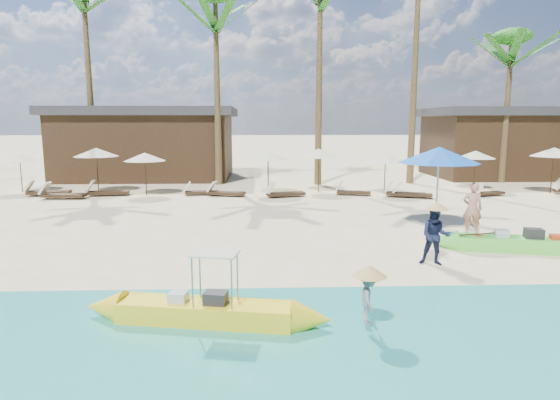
{
  "coord_description": "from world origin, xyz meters",
  "views": [
    {
      "loc": [
        -0.94,
        -11.74,
        3.39
      ],
      "look_at": [
        -0.42,
        2.0,
        1.11
      ],
      "focal_mm": 30.0,
      "sensor_mm": 36.0,
      "label": 1
    }
  ],
  "objects_px": {
    "green_canoe": "(517,243)",
    "tourist": "(472,208)",
    "yellow_canoe": "(205,312)",
    "blue_umbrella": "(439,155)"
  },
  "relations": [
    {
      "from": "yellow_canoe",
      "to": "tourist",
      "type": "height_order",
      "value": "tourist"
    },
    {
      "from": "green_canoe",
      "to": "tourist",
      "type": "xyz_separation_m",
      "value": [
        -0.37,
        1.96,
        0.59
      ]
    },
    {
      "from": "yellow_canoe",
      "to": "blue_umbrella",
      "type": "height_order",
      "value": "blue_umbrella"
    },
    {
      "from": "green_canoe",
      "to": "blue_umbrella",
      "type": "distance_m",
      "value": 3.51
    },
    {
      "from": "tourist",
      "to": "green_canoe",
      "type": "bearing_deg",
      "value": 114.82
    },
    {
      "from": "green_canoe",
      "to": "tourist",
      "type": "distance_m",
      "value": 2.08
    },
    {
      "from": "yellow_canoe",
      "to": "tourist",
      "type": "bearing_deg",
      "value": 50.02
    },
    {
      "from": "blue_umbrella",
      "to": "tourist",
      "type": "bearing_deg",
      "value": -24.49
    },
    {
      "from": "green_canoe",
      "to": "blue_umbrella",
      "type": "relative_size",
      "value": 1.84
    },
    {
      "from": "green_canoe",
      "to": "blue_umbrella",
      "type": "height_order",
      "value": "blue_umbrella"
    }
  ]
}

